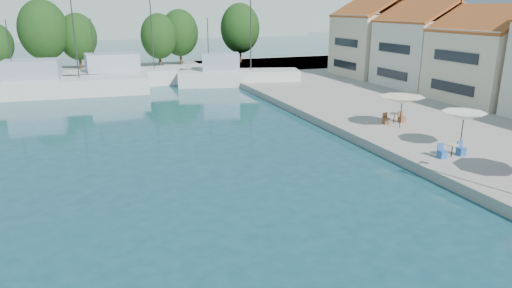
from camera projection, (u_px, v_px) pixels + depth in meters
name	position (u px, v px, depth m)	size (l,w,h in m)	color
quay_right	(496.00, 112.00, 39.14)	(32.00, 92.00, 0.60)	#A79F97
quay_far	(106.00, 73.00, 62.09)	(90.00, 16.00, 0.60)	#A79F97
hill_west	(8.00, 11.00, 135.70)	(180.00, 40.00, 16.00)	#919F96
hill_east	(216.00, 15.00, 177.95)	(140.00, 40.00, 12.00)	#919F96
building_04	(493.00, 52.00, 41.15)	(9.00, 8.80, 9.20)	beige
building_05	(425.00, 43.00, 49.14)	(8.40, 8.80, 9.70)	silver
building_06	(376.00, 36.00, 57.13)	(9.00, 8.80, 10.20)	beige
trawler_02	(57.00, 85.00, 47.85)	(18.08, 5.92, 10.20)	silver
trawler_03	(134.00, 76.00, 54.69)	(19.65, 6.17, 10.20)	silver
trawler_04	(236.00, 76.00, 54.11)	(14.64, 7.26, 10.20)	silver
tree_04	(43.00, 30.00, 60.58)	(6.36, 6.36, 9.42)	#3F2B19
tree_05	(78.00, 37.00, 63.30)	(5.16, 5.16, 7.64)	#3F2B19
tree_06	(159.00, 36.00, 65.01)	(5.12, 5.12, 7.58)	#3F2B19
tree_07	(180.00, 33.00, 67.93)	(5.49, 5.49, 8.13)	#3F2B19
tree_08	(240.00, 28.00, 70.91)	(6.10, 6.10, 9.03)	#3F2B19
umbrella_white	(464.00, 116.00, 27.47)	(2.62, 2.62, 2.29)	black
umbrella_cream	(402.00, 100.00, 32.33)	(3.15, 3.15, 2.28)	black
cafe_table_02	(452.00, 152.00, 26.40)	(1.82, 0.70, 0.76)	black
cafe_table_03	(394.00, 120.00, 34.04)	(1.82, 0.70, 0.76)	black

